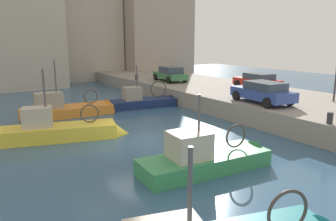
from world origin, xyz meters
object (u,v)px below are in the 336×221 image
Objects in this scene: parked_car_green at (170,74)px; mooring_bollard_north at (137,78)px; fishing_boat_orange at (72,113)px; mooring_bollard_mid at (330,118)px; fishing_boat_green at (211,165)px; fishing_boat_yellow at (64,136)px; fishing_boat_navy at (145,105)px; parked_car_blue at (263,92)px; parked_car_red at (257,81)px.

parked_car_green is 7.97× the size of mooring_bollard_north.
fishing_boat_orange reaches higher than mooring_bollard_mid.
mooring_bollard_mid is at bearing -8.91° from fishing_boat_green.
fishing_boat_green is 0.93× the size of fishing_boat_orange.
fishing_boat_yellow reaches higher than fishing_boat_green.
parked_car_blue is at bearing -63.39° from fishing_boat_navy.
parked_car_red is 7.36× the size of mooring_bollard_mid.
parked_car_red is 7.36× the size of mooring_bollard_north.
parked_car_blue is 6.01m from parked_car_red.
fishing_boat_orange is 1.56× the size of parked_car_blue.
fishing_boat_green is 12.68m from fishing_boat_orange.
fishing_boat_navy is 1.47× the size of parked_car_green.
parked_car_blue is at bearing -84.74° from mooring_bollard_north.
fishing_boat_navy is 11.68× the size of mooring_bollard_north.
fishing_boat_yellow is (-7.62, -5.11, -0.00)m from fishing_boat_navy.
parked_car_red is 11.11m from mooring_bollard_mid.
fishing_boat_green is 11.52× the size of mooring_bollard_north.
parked_car_red is at bearing 35.73° from fishing_boat_green.
fishing_boat_orange is at bearing 98.66° from fishing_boat_green.
mooring_bollard_mid is 1.00× the size of mooring_bollard_north.
fishing_boat_yellow is at bearing 165.63° from parked_car_blue.
fishing_boat_orange is at bearing -142.18° from mooring_bollard_north.
fishing_boat_green reaches higher than parked_car_green.
mooring_bollard_mid and mooring_bollard_north have the same top height.
mooring_bollard_north is (-2.44, 2.31, -0.44)m from parked_car_green.
fishing_boat_orange is 10.62m from mooring_bollard_north.
parked_car_red is at bearing 45.66° from parked_car_blue.
fishing_boat_green is 0.99× the size of fishing_boat_navy.
parked_car_blue reaches higher than mooring_bollard_north.
mooring_bollard_north is at bearing 118.14° from parked_car_red.
parked_car_red is (15.88, 1.31, 1.74)m from fishing_boat_yellow.
parked_car_green is (5.14, 4.28, 1.78)m from fishing_boat_navy.
parked_car_blue is 7.98× the size of mooring_bollard_mid.
fishing_boat_green is at bearing -144.27° from parked_car_red.
mooring_bollard_north is at bearing 37.82° from fishing_boat_orange.
parked_car_green is 17.87m from mooring_bollard_mid.
mooring_bollard_north is at bearing 136.56° from parked_car_green.
fishing_boat_orange is 1.69× the size of parked_car_red.
fishing_boat_green is at bearing -106.61° from fishing_boat_navy.
fishing_boat_yellow is at bearing -131.44° from mooring_bollard_north.
parked_car_blue is 7.98× the size of mooring_bollard_north.
parked_car_blue is at bearing -40.39° from fishing_boat_orange.
fishing_boat_green is 1.45× the size of parked_car_green.
fishing_boat_orange is 12.45× the size of mooring_bollard_mid.
fishing_boat_navy is at bearing -112.36° from mooring_bollard_north.
fishing_boat_yellow is (-2.00, -5.24, -0.01)m from fishing_boat_orange.
mooring_bollard_north is at bearing 71.35° from fishing_boat_green.
fishing_boat_orange is 5.61m from fishing_boat_navy.
parked_car_blue is 1.00× the size of parked_car_green.
fishing_boat_yellow reaches higher than mooring_bollard_mid.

